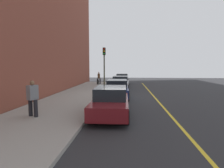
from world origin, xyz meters
The scene contains 13 objects.
ground_plane centered at (0.00, 0.00, 0.00)m, with size 56.00×56.00×0.00m, color #28282B.
sidewalk centered at (0.00, -3.30, 0.07)m, with size 28.00×4.60×0.15m, color gray.
building_facade centered at (0.00, -6.05, 7.50)m, with size 32.00×0.80×15.00m, color brown.
lane_stripe_centre centered at (0.00, 3.20, 0.00)m, with size 28.00×0.14×0.01m, color gold.
snow_bank_curb centered at (-0.96, -0.70, 0.11)m, with size 5.37×0.56×0.22m, color white.
parked_car_charcoal centered at (-12.11, 0.07, 0.76)m, with size 4.51×2.00×1.51m.
parked_car_silver centered at (-5.30, 0.11, 0.76)m, with size 4.69×1.96×1.51m.
parked_car_navy centered at (0.75, 0.05, 0.76)m, with size 4.28×2.00×1.51m.
parked_car_maroon centered at (6.20, 0.02, 0.76)m, with size 4.59×1.95×1.51m.
pedestrian_brown_coat centered at (-10.09, -3.12, 1.03)m, with size 0.45×0.55×1.65m.
pedestrian_grey_coat centered at (7.22, -3.72, 1.10)m, with size 0.56×0.55×1.78m.
traffic_light_pole centered at (-2.22, -1.37, 3.04)m, with size 0.35×0.26×4.26m.
rolling_suitcase centered at (-9.61, -3.19, 0.46)m, with size 0.34×0.22×0.98m.
Camera 1 is at (15.95, 0.90, 2.60)m, focal length 30.15 mm.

